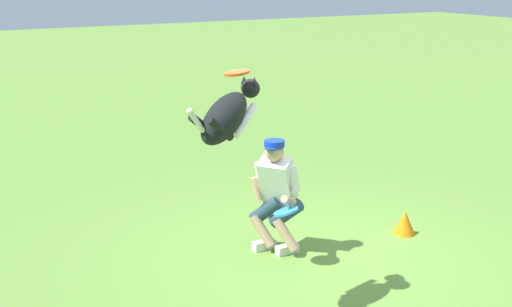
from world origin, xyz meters
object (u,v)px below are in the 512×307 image
(frisbee_flying, at_px, (237,73))
(frisbee_held, at_px, (286,211))
(dog, at_px, (227,116))
(training_cone, at_px, (405,222))
(person, at_px, (276,192))

(frisbee_flying, height_order, frisbee_held, frisbee_flying)
(dog, bearing_deg, training_cone, -12.82)
(frisbee_held, bearing_deg, training_cone, -177.53)
(frisbee_held, bearing_deg, dog, 32.98)
(dog, bearing_deg, person, 15.15)
(frisbee_held, height_order, training_cone, frisbee_held)
(frisbee_flying, bearing_deg, person, -135.42)
(person, bearing_deg, frisbee_held, 38.35)
(person, distance_m, dog, 1.89)
(frisbee_flying, distance_m, frisbee_held, 1.90)
(dog, distance_m, frisbee_flying, 0.38)
(person, relative_size, training_cone, 4.48)
(frisbee_flying, bearing_deg, training_cone, -165.72)
(dog, distance_m, frisbee_held, 1.72)
(dog, distance_m, training_cone, 3.27)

